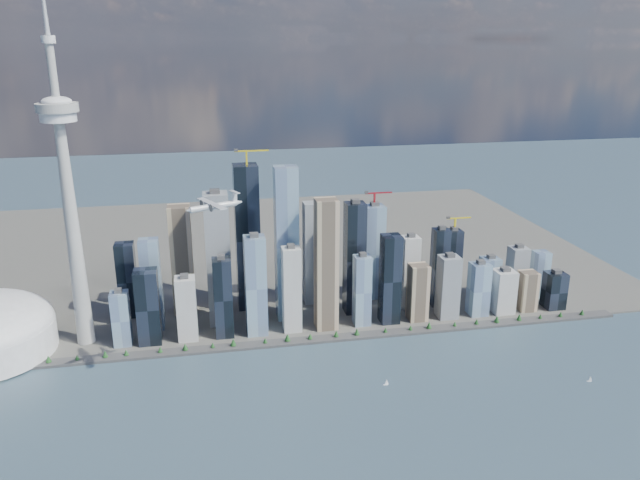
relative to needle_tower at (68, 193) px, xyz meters
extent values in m
plane|color=#334B5A|center=(300.00, -310.00, -235.84)|extent=(4000.00, 4000.00, 0.00)
cube|color=#383838|center=(300.00, -60.00, -233.84)|extent=(1100.00, 22.00, 4.00)
cube|color=#4C4C47|center=(300.00, 390.00, -234.34)|extent=(1400.00, 900.00, 3.00)
cylinder|color=#3F2D1E|center=(-90.00, -60.00, -230.64)|extent=(1.00, 1.00, 2.40)
cone|color=#1A4A1E|center=(-90.00, -60.00, -227.04)|extent=(7.20, 7.20, 8.00)
cylinder|color=#3F2D1E|center=(-3.33, -60.00, -230.64)|extent=(1.00, 1.00, 2.40)
cone|color=#1A4A1E|center=(-3.33, -60.00, -227.04)|extent=(7.20, 7.20, 8.00)
cylinder|color=#3F2D1E|center=(83.33, -60.00, -230.64)|extent=(1.00, 1.00, 2.40)
cone|color=#1A4A1E|center=(83.33, -60.00, -227.04)|extent=(7.20, 7.20, 8.00)
cylinder|color=#3F2D1E|center=(170.00, -60.00, -230.64)|extent=(1.00, 1.00, 2.40)
cone|color=#1A4A1E|center=(170.00, -60.00, -227.04)|extent=(7.20, 7.20, 8.00)
cylinder|color=#3F2D1E|center=(256.67, -60.00, -230.64)|extent=(1.00, 1.00, 2.40)
cone|color=#1A4A1E|center=(256.67, -60.00, -227.04)|extent=(7.20, 7.20, 8.00)
cylinder|color=#3F2D1E|center=(343.33, -60.00, -230.64)|extent=(1.00, 1.00, 2.40)
cone|color=#1A4A1E|center=(343.33, -60.00, -227.04)|extent=(7.20, 7.20, 8.00)
cylinder|color=#3F2D1E|center=(430.00, -60.00, -230.64)|extent=(1.00, 1.00, 2.40)
cone|color=#1A4A1E|center=(430.00, -60.00, -227.04)|extent=(7.20, 7.20, 8.00)
cylinder|color=#3F2D1E|center=(516.67, -60.00, -230.64)|extent=(1.00, 1.00, 2.40)
cone|color=#1A4A1E|center=(516.67, -60.00, -227.04)|extent=(7.20, 7.20, 8.00)
cylinder|color=#3F2D1E|center=(603.33, -60.00, -230.64)|extent=(1.00, 1.00, 2.40)
cone|color=#1A4A1E|center=(603.33, -60.00, -227.04)|extent=(7.20, 7.20, 8.00)
cylinder|color=#3F2D1E|center=(690.00, -60.00, -230.64)|extent=(1.00, 1.00, 2.40)
cone|color=#1A4A1E|center=(690.00, -60.00, -227.04)|extent=(7.20, 7.20, 8.00)
cylinder|color=#3F2D1E|center=(776.67, -60.00, -230.64)|extent=(1.00, 1.00, 2.40)
cone|color=#1A4A1E|center=(776.67, -60.00, -227.04)|extent=(7.20, 7.20, 8.00)
cube|color=black|center=(100.00, -20.00, -174.87)|extent=(34.00, 34.00, 115.94)
cube|color=#7D97BD|center=(100.00, 30.00, -159.06)|extent=(30.00, 30.00, 147.56)
cube|color=beige|center=(150.00, -20.00, -182.77)|extent=(30.00, 30.00, 100.13)
cube|color=tan|center=(150.00, 85.00, -140.61)|extent=(36.00, 36.00, 184.45)
cube|color=slate|center=(205.00, 30.00, -124.80)|extent=(38.00, 38.00, 216.07)
cube|color=black|center=(205.00, -20.00, -169.60)|extent=(28.00, 28.00, 126.48)
cube|color=#7D97BD|center=(260.00, -20.00, -153.79)|extent=(32.00, 32.00, 158.10)
cube|color=black|center=(260.00, 85.00, -108.99)|extent=(40.00, 40.00, 247.69)
cube|color=#7D97BD|center=(315.00, 30.00, -106.36)|extent=(36.00, 36.00, 252.96)
cube|color=beige|center=(315.00, -20.00, -164.33)|extent=(28.00, 28.00, 137.02)
cube|color=tan|center=(370.00, -20.00, -127.44)|extent=(34.00, 34.00, 210.80)
cube|color=slate|center=(370.00, 85.00, -143.25)|extent=(30.00, 30.00, 179.18)
cube|color=black|center=(425.00, 30.00, -137.98)|extent=(32.00, 32.00, 189.72)
cube|color=#7D97BD|center=(425.00, -20.00, -174.87)|extent=(26.00, 26.00, 115.94)
cube|color=black|center=(475.00, -20.00, -159.06)|extent=(30.00, 30.00, 147.56)
cube|color=#7D97BD|center=(475.00, 85.00, -148.52)|extent=(34.00, 34.00, 168.64)
cube|color=beige|center=(525.00, 30.00, -169.60)|extent=(28.00, 28.00, 126.48)
cube|color=tan|center=(525.00, -20.00, -185.41)|extent=(30.00, 30.00, 94.86)
cube|color=slate|center=(575.00, -20.00, -180.14)|extent=(32.00, 32.00, 105.40)
cube|color=black|center=(575.00, 30.00, -164.33)|extent=(26.00, 26.00, 137.02)
cube|color=#7D97BD|center=(625.00, -20.00, -188.04)|extent=(30.00, 30.00, 89.59)
cube|color=black|center=(625.00, 85.00, -174.87)|extent=(28.00, 28.00, 115.94)
cube|color=#7D97BD|center=(675.00, 30.00, -193.31)|extent=(30.00, 30.00, 79.05)
cube|color=beige|center=(675.00, -20.00, -195.95)|extent=(34.00, 34.00, 73.78)
cube|color=tan|center=(720.00, -20.00, -198.58)|extent=(28.00, 28.00, 68.51)
cube|color=slate|center=(720.00, 30.00, -185.41)|extent=(30.00, 30.00, 94.86)
cube|color=black|center=(765.00, -20.00, -201.22)|extent=(32.00, 32.00, 63.24)
cube|color=#7D97BD|center=(765.00, 30.00, -190.68)|extent=(26.00, 26.00, 84.32)
cube|color=black|center=(60.00, 85.00, -169.60)|extent=(30.00, 30.00, 126.48)
cube|color=#7D97BD|center=(60.00, -20.00, -190.68)|extent=(26.00, 26.00, 84.32)
cube|color=yellow|center=(260.00, 85.00, 25.85)|extent=(3.00, 3.00, 22.00)
cube|color=yellow|center=(268.25, 85.00, 36.85)|extent=(55.00, 2.20, 2.20)
cube|color=#383838|center=(243.50, 85.00, 38.85)|extent=(6.00, 4.00, 4.00)
cube|color=maroon|center=(475.00, 85.00, -53.20)|extent=(3.00, 3.00, 22.00)
cube|color=maroon|center=(482.20, 85.00, -42.20)|extent=(48.00, 2.20, 2.20)
cube|color=#383838|center=(460.60, 85.00, -40.20)|extent=(6.00, 4.00, 4.00)
cube|color=yellow|center=(625.00, 85.00, -105.90)|extent=(3.00, 3.00, 22.00)
cube|color=yellow|center=(631.75, 85.00, -94.90)|extent=(45.00, 2.20, 2.20)
cube|color=#383838|center=(611.50, 85.00, -92.90)|extent=(6.00, 4.00, 4.00)
cone|color=#9F9F9A|center=(0.00, 0.00, -62.84)|extent=(26.00, 26.00, 340.00)
cylinder|color=silver|center=(0.00, 0.00, 107.16)|extent=(48.00, 48.00, 14.00)
cylinder|color=#9F9F9A|center=(0.00, 0.00, 119.16)|extent=(56.00, 56.00, 12.00)
ellipsoid|color=silver|center=(0.00, 0.00, 127.16)|extent=(40.00, 40.00, 14.00)
cylinder|color=#9F9F9A|center=(0.00, 0.00, 167.16)|extent=(11.00, 11.00, 80.00)
cylinder|color=silver|center=(0.00, 0.00, 207.16)|extent=(18.00, 18.00, 10.00)
cylinder|color=silver|center=(198.63, -180.58, 17.25)|extent=(57.68, 31.50, 7.38)
cone|color=silver|center=(170.27, -193.44, 17.25)|extent=(10.40, 10.06, 7.38)
cone|color=silver|center=(228.05, -167.23, 17.25)|extent=(13.56, 11.49, 7.38)
cube|color=silver|center=(196.53, -181.53, 21.17)|extent=(35.09, 62.64, 1.15)
cylinder|color=silver|center=(201.77, -193.08, 19.32)|extent=(13.27, 9.02, 4.15)
cylinder|color=silver|center=(191.29, -169.97, 19.32)|extent=(13.27, 9.02, 4.15)
cylinder|color=#3F3F3F|center=(195.47, -195.94, 19.32)|extent=(4.13, 8.55, 9.23)
cylinder|color=#3F3F3F|center=(184.99, -172.83, 19.32)|extent=(4.13, 8.55, 9.23)
cube|color=silver|center=(224.90, -168.66, 24.63)|extent=(6.26, 3.51, 12.69)
cube|color=silver|center=(224.90, -168.66, 31.09)|extent=(13.20, 21.01, 0.81)
cube|color=white|center=(413.95, -204.48, -235.43)|extent=(6.23, 1.94, 0.83)
cylinder|color=#999999|center=(413.95, -204.48, -230.67)|extent=(0.25, 0.25, 9.31)
cube|color=white|center=(688.12, -248.93, -235.45)|extent=(6.06, 3.19, 0.77)
cylinder|color=#999999|center=(688.12, -248.93, -231.00)|extent=(0.23, 0.23, 8.71)
camera|label=1|loc=(185.96, -911.30, 207.64)|focal=35.00mm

